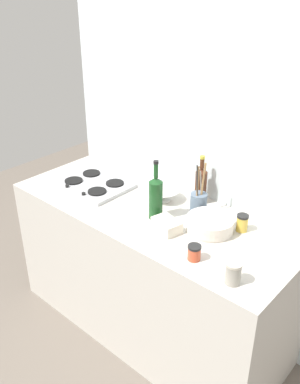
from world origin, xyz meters
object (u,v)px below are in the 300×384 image
at_px(wine_bottle_leftmost, 156,197).
at_px(condiment_jar_spare, 242,223).
at_px(plate_stack, 210,224).
at_px(mixing_bowl, 164,194).
at_px(butter_dish, 167,225).
at_px(utensil_crock, 199,202).
at_px(condiment_jar_front, 194,252).
at_px(stovetop_hob, 94,184).
at_px(wine_bottle_mid_left, 201,185).
at_px(condiment_jar_rear, 233,273).

xyz_separation_m(wine_bottle_leftmost, condiment_jar_spare, (0.44, 0.21, -0.09)).
relative_size(plate_stack, mixing_bowl, 1.35).
distance_m(butter_dish, utensil_crock, 0.27).
distance_m(wine_bottle_leftmost, utensil_crock, 0.26).
bearing_deg(condiment_jar_front, wine_bottle_leftmost, 156.39).
xyz_separation_m(stovetop_hob, butter_dish, (0.70, -0.10, 0.02)).
bearing_deg(condiment_jar_spare, wine_bottle_mid_left, 163.10).
xyz_separation_m(stovetop_hob, wine_bottle_leftmost, (0.56, -0.04, 0.12)).
bearing_deg(mixing_bowl, condiment_jar_front, -36.11).
xyz_separation_m(butter_dish, condiment_jar_front, (0.26, -0.11, 0.01)).
bearing_deg(butter_dish, mixing_bowl, 132.66).
height_order(wine_bottle_mid_left, butter_dish, wine_bottle_mid_left).
bearing_deg(wine_bottle_mid_left, butter_dish, -82.56).
height_order(plate_stack, mixing_bowl, plate_stack).
distance_m(wine_bottle_mid_left, utensil_crock, 0.14).
xyz_separation_m(stovetop_hob, utensil_crock, (0.71, 0.17, 0.06)).
bearing_deg(butter_dish, plate_stack, 41.56).
height_order(plate_stack, condiment_jar_rear, condiment_jar_rear).
xyz_separation_m(wine_bottle_mid_left, mixing_bowl, (-0.18, -0.13, -0.08)).
xyz_separation_m(wine_bottle_mid_left, utensil_crock, (0.07, -0.11, -0.05)).
distance_m(utensil_crock, condiment_jar_spare, 0.29).
relative_size(mixing_bowl, condiment_jar_front, 2.46).
height_order(wine_bottle_leftmost, mixing_bowl, wine_bottle_leftmost).
height_order(stovetop_hob, mixing_bowl, mixing_bowl).
xyz_separation_m(wine_bottle_leftmost, utensil_crock, (0.15, 0.20, -0.06)).
bearing_deg(condiment_jar_front, utensil_crock, 123.31).
bearing_deg(wine_bottle_mid_left, wine_bottle_leftmost, -104.98).
relative_size(butter_dish, condiment_jar_spare, 1.63).
relative_size(wine_bottle_mid_left, mixing_bowl, 1.58).
relative_size(butter_dish, condiment_jar_front, 1.99).
height_order(condiment_jar_front, condiment_jar_rear, condiment_jar_rear).
relative_size(plate_stack, wine_bottle_leftmost, 0.74).
bearing_deg(wine_bottle_leftmost, condiment_jar_rear, -17.67).
bearing_deg(condiment_jar_front, butter_dish, 157.21).
bearing_deg(wine_bottle_mid_left, utensil_crock, -59.07).
xyz_separation_m(utensil_crock, condiment_jar_front, (0.25, -0.38, -0.03)).
bearing_deg(butter_dish, wine_bottle_leftmost, 154.78).
height_order(plate_stack, utensil_crock, utensil_crock).
height_order(mixing_bowl, condiment_jar_front, condiment_jar_front).
relative_size(utensil_crock, condiment_jar_front, 4.06).
distance_m(wine_bottle_leftmost, mixing_bowl, 0.23).
relative_size(condiment_jar_front, condiment_jar_rear, 0.72).
bearing_deg(plate_stack, utensil_crock, 145.20).
relative_size(wine_bottle_mid_left, condiment_jar_spare, 3.19).
distance_m(stovetop_hob, butter_dish, 0.70).
distance_m(plate_stack, condiment_jar_spare, 0.17).
distance_m(wine_bottle_leftmost, condiment_jar_front, 0.44).
bearing_deg(utensil_crock, condiment_jar_rear, -39.99).
relative_size(condiment_jar_front, condiment_jar_spare, 0.82).
bearing_deg(stovetop_hob, wine_bottle_leftmost, -3.59).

